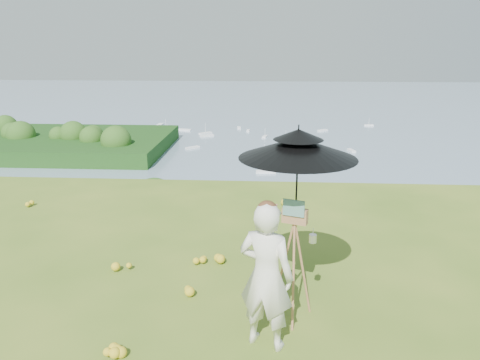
# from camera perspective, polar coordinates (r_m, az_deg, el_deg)

# --- Properties ---
(shoreline_tier) EXTENTS (170.00, 28.00, 8.00)m
(shoreline_tier) POSITION_cam_1_polar(r_m,az_deg,el_deg) (87.77, 2.45, -9.98)
(shoreline_tier) COLOR #6B6156
(shoreline_tier) RESTS_ON bay_water
(bay_water) EXTENTS (700.00, 700.00, 0.00)m
(bay_water) POSITION_cam_1_polar(r_m,az_deg,el_deg) (246.36, 3.30, 7.83)
(bay_water) COLOR #7293A3
(bay_water) RESTS_ON ground
(peninsula) EXTENTS (90.00, 60.00, 12.00)m
(peninsula) POSITION_cam_1_polar(r_m,az_deg,el_deg) (178.84, -21.79, 4.99)
(peninsula) COLOR #133B10
(peninsula) RESTS_ON bay_water
(slope_trees) EXTENTS (110.00, 50.00, 6.00)m
(slope_trees) POSITION_cam_1_polar(r_m,az_deg,el_deg) (42.62, 1.60, -8.69)
(slope_trees) COLOR #2C5519
(slope_trees) RESTS_ON forest_slope
(harbor_town) EXTENTS (110.00, 22.00, 5.00)m
(harbor_town) POSITION_cam_1_polar(r_m,az_deg,el_deg) (85.07, 2.50, -6.06)
(harbor_town) COLOR silver
(harbor_town) RESTS_ON shoreline_tier
(moored_boats) EXTENTS (140.00, 140.00, 0.70)m
(moored_boats) POSITION_cam_1_polar(r_m,az_deg,el_deg) (169.17, -1.15, 3.96)
(moored_boats) COLOR white
(moored_boats) RESTS_ON bay_water
(painter) EXTENTS (0.69, 0.58, 1.63)m
(painter) POSITION_cam_1_polar(r_m,az_deg,el_deg) (4.97, 3.19, -11.61)
(painter) COLOR white
(painter) RESTS_ON ground
(field_easel) EXTENTS (0.72, 0.72, 1.50)m
(field_easel) POSITION_cam_1_polar(r_m,az_deg,el_deg) (5.48, 6.51, -9.66)
(field_easel) COLOR #A57145
(field_easel) RESTS_ON ground
(sun_umbrella) EXTENTS (1.66, 1.66, 1.08)m
(sun_umbrella) POSITION_cam_1_polar(r_m,az_deg,el_deg) (5.14, 6.97, 0.77)
(sun_umbrella) COLOR black
(sun_umbrella) RESTS_ON field_easel
(painter_cap) EXTENTS (0.28, 0.31, 0.10)m
(painter_cap) POSITION_cam_1_polar(r_m,az_deg,el_deg) (4.65, 3.34, -3.23)
(painter_cap) COLOR #E17B80
(painter_cap) RESTS_ON painter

